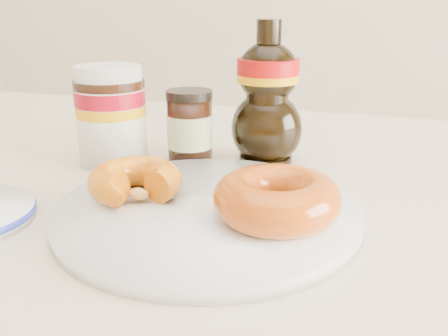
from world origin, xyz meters
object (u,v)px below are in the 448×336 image
(plate, at_px, (208,211))
(nutella_jar, at_px, (111,111))
(donut_bitten, at_px, (135,181))
(syrup_bottle, at_px, (267,93))
(donut_whole, at_px, (277,198))
(dark_jar, at_px, (190,128))
(dining_table, at_px, (204,259))

(plate, bearing_deg, nutella_jar, 143.53)
(donut_bitten, distance_m, syrup_bottle, 0.22)
(plate, xyz_separation_m, syrup_bottle, (0.01, 0.19, 0.08))
(plate, bearing_deg, donut_bitten, -179.15)
(donut_whole, xyz_separation_m, dark_jar, (-0.15, 0.17, 0.01))
(nutella_jar, bearing_deg, donut_whole, -30.13)
(dining_table, xyz_separation_m, dark_jar, (-0.05, 0.09, 0.13))
(donut_whole, relative_size, nutella_jar, 0.91)
(nutella_jar, xyz_separation_m, syrup_bottle, (0.18, 0.07, 0.02))
(donut_whole, bearing_deg, dining_table, 141.41)
(donut_whole, bearing_deg, plate, 170.00)
(nutella_jar, height_order, dark_jar, nutella_jar)
(nutella_jar, bearing_deg, dark_jar, 17.14)
(syrup_bottle, bearing_deg, donut_whole, -74.00)
(dining_table, distance_m, donut_whole, 0.17)
(plate, relative_size, nutella_jar, 2.35)
(nutella_jar, distance_m, syrup_bottle, 0.20)
(nutella_jar, height_order, syrup_bottle, syrup_bottle)
(nutella_jar, bearing_deg, plate, -36.47)
(plate, bearing_deg, dark_jar, 117.04)
(dining_table, bearing_deg, dark_jar, 119.25)
(donut_bitten, height_order, donut_whole, donut_whole)
(dining_table, bearing_deg, plate, -66.22)
(dining_table, distance_m, donut_bitten, 0.14)
(donut_whole, relative_size, syrup_bottle, 0.63)
(donut_bitten, bearing_deg, nutella_jar, 143.51)
(donut_bitten, relative_size, syrup_bottle, 0.52)
(nutella_jar, xyz_separation_m, dark_jar, (0.09, 0.03, -0.02))
(donut_whole, relative_size, dark_jar, 1.20)
(plate, height_order, donut_whole, donut_whole)
(dining_table, relative_size, plate, 4.85)
(dining_table, height_order, nutella_jar, nutella_jar)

